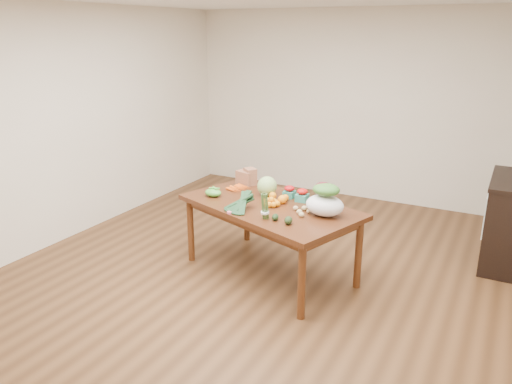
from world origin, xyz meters
The scene contains 25 objects.
floor centered at (0.00, 0.00, 0.00)m, with size 6.00×6.00×0.00m, color brown.
room_walls centered at (0.00, 0.00, 1.35)m, with size 5.02×6.02×2.70m.
dining_table centered at (0.07, 0.15, 0.38)m, with size 1.75×0.97×0.75m, color #4A2211.
cabinet centered at (2.22, 1.56, 0.47)m, with size 0.52×1.02×0.94m, color black.
dish_towel centered at (1.96, 1.40, 0.55)m, with size 0.02×0.28×0.45m, color white.
paper_bag centered at (-0.47, 0.63, 0.84)m, with size 0.26×0.22×0.19m, color brown, non-canonical shape.
cabbage centered at (-0.08, 0.39, 0.85)m, with size 0.20×0.20×0.20m, color #92C471.
strawberry_basket_a centered at (0.15, 0.44, 0.80)m, with size 0.11×0.11×0.10m, color #B60C12, non-canonical shape.
strawberry_basket_b centered at (0.31, 0.39, 0.80)m, with size 0.11×0.11×0.10m, color red, non-canonical shape.
orange_a centered at (0.02, 0.30, 0.79)m, with size 0.08×0.08×0.08m, color orange.
orange_b centered at (0.16, 0.32, 0.78)m, with size 0.07×0.07×0.07m, color orange.
orange_c centered at (0.17, 0.23, 0.79)m, with size 0.09×0.09×0.09m, color orange.
mandarin_cluster centered at (0.10, 0.12, 0.80)m, with size 0.18×0.18×0.10m, color orange, non-canonical shape.
carrots centered at (-0.45, 0.43, 0.76)m, with size 0.22×0.24×0.03m, color #FF5215, non-canonical shape.
snap_pea_bag centered at (-0.56, 0.10, 0.79)m, with size 0.18×0.14×0.08m, color green.
kale_bunch centered at (-0.12, -0.16, 0.83)m, with size 0.32×0.40×0.16m, color #15301E, non-canonical shape.
asparagus_bundle centered at (0.21, -0.23, 0.88)m, with size 0.08×0.08×0.25m, color #506F33, non-canonical shape.
potato_a centered at (0.36, 0.11, 0.77)m, with size 0.05×0.05×0.04m, color tan.
potato_b centered at (0.44, 0.03, 0.77)m, with size 0.06×0.05×0.05m, color #D3BD7A.
potato_c centered at (0.50, 0.10, 0.77)m, with size 0.05×0.04×0.04m, color #D7C27C.
potato_d centered at (0.44, 0.14, 0.77)m, with size 0.06×0.05×0.05m, color tan.
potato_e centered at (0.48, -0.03, 0.77)m, with size 0.05×0.05×0.05m, color tan.
avocado_a centered at (0.30, -0.22, 0.78)m, with size 0.06×0.09×0.06m, color black.
avocado_b centered at (0.45, -0.24, 0.79)m, with size 0.07×0.11×0.07m, color black.
salad_bag centered at (0.65, 0.11, 0.89)m, with size 0.36×0.27×0.28m, color white, non-canonical shape.
Camera 1 is at (2.13, -4.03, 2.39)m, focal length 35.00 mm.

